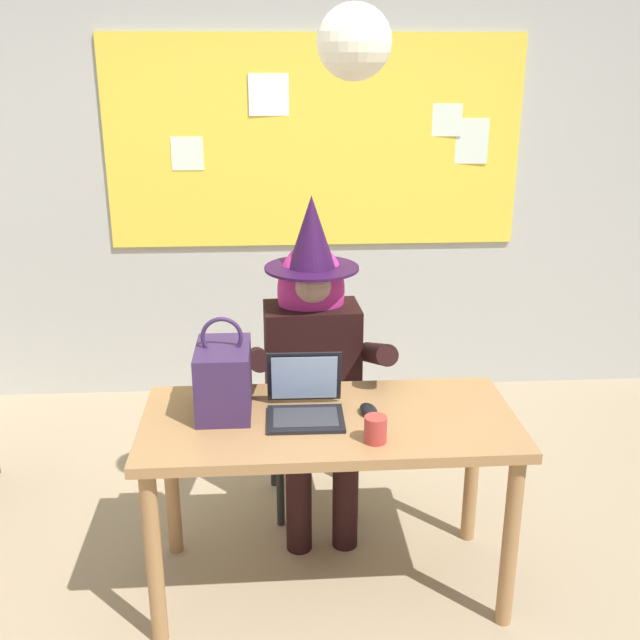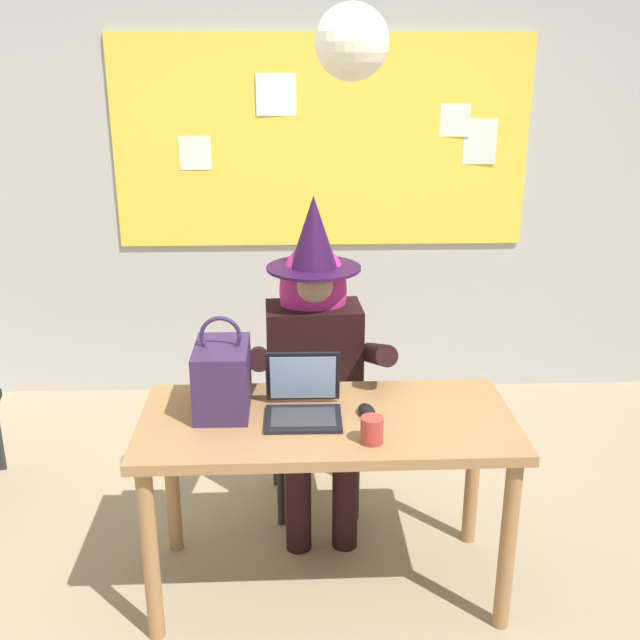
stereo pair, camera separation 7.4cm
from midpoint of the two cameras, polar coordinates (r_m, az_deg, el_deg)
The scene contains 9 objects.
ground_plane at distance 3.18m, azimuth 1.07°, elevation -19.97°, with size 24.00×24.00×0.00m, color tan.
wall_back_bulletin at distance 4.52m, azimuth -0.91°, elevation 10.46°, with size 5.50×2.14×2.60m.
desk_main at distance 2.87m, azimuth -0.05°, elevation -9.24°, with size 1.41×0.66×0.75m.
chair_at_desk at distance 3.54m, azimuth -1.36°, elevation -5.84°, with size 0.45×0.45×0.91m.
person_costumed at distance 3.31m, azimuth -1.14°, elevation -2.17°, with size 0.62×0.68×1.47m.
laptop at distance 2.82m, azimuth -1.90°, elevation -6.28°, with size 0.29×0.27×0.23m.
computer_mouse at distance 2.84m, azimuth 2.96°, elevation -6.84°, with size 0.06×0.10×0.03m, color black.
handbag at distance 2.84m, azimuth -8.08°, elevation -4.42°, with size 0.20×0.30×0.38m.
coffee_mug at distance 2.64m, azimuth 3.43°, elevation -8.30°, with size 0.08×0.08×0.10m, color #B23833.
Camera 1 is at (-0.25, -2.45, 2.02)m, focal length 42.08 mm.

